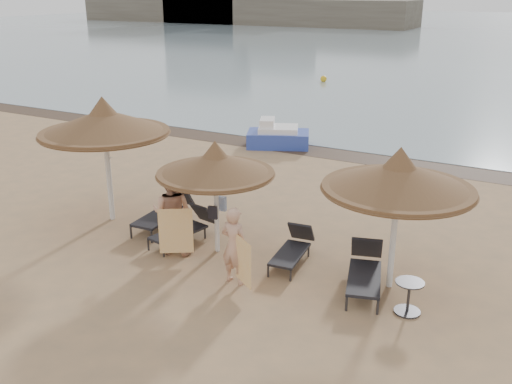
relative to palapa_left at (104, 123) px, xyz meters
The scene contains 19 objects.
ground 4.27m from the palapa_left, 12.18° to the right, with size 160.00×160.00×0.00m, color #AA8156.
wet_sand_strip 9.65m from the palapa_left, 68.96° to the left, with size 200.00×1.60×0.01m, color #473527.
far_shore 80.12m from the palapa_left, 105.76° to the left, with size 150.00×54.80×12.00m.
palapa_left is the anchor object (origin of this frame).
palapa_center 3.50m from the palapa_left, ahead, with size 2.63×2.63×2.61m.
palapa_right 7.40m from the palapa_left, ahead, with size 2.95×2.95×2.93m.
lounger_far_left 2.65m from the palapa_left, 13.82° to the left, with size 0.79×2.03×0.89m.
lounger_near_left 3.34m from the palapa_left, ahead, with size 0.91×1.83×0.78m.
lounger_near_right 5.66m from the palapa_left, ahead, with size 0.73×1.70×0.74m.
lounger_far_right 7.28m from the palapa_left, ahead, with size 1.14×2.00×0.85m.
side_table 8.33m from the palapa_left, ahead, with size 0.53×0.53×0.64m.
person_left 3.09m from the palapa_left, 17.78° to the right, with size 1.03×0.67×2.23m, color tan.
person_right 5.03m from the palapa_left, 17.06° to the right, with size 0.88×0.57×1.91m, color tan.
towel_left 3.67m from the palapa_left, 21.87° to the right, with size 0.64×0.42×1.04m.
towel_right 5.52m from the palapa_left, 18.56° to the right, with size 0.58×0.40×0.96m.
bag_patterned 3.75m from the palapa_left, ahead, with size 0.27×0.11×0.34m.
bag_dark 3.82m from the palapa_left, ahead, with size 0.22×0.11×0.30m.
pedal_boat 8.85m from the palapa_left, 86.50° to the left, with size 2.66×2.17×1.07m.
buoy_left 24.54m from the palapa_left, 99.37° to the left, with size 0.41×0.41×0.41m, color gold.
Camera 1 is at (6.61, -9.59, 5.71)m, focal length 40.00 mm.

